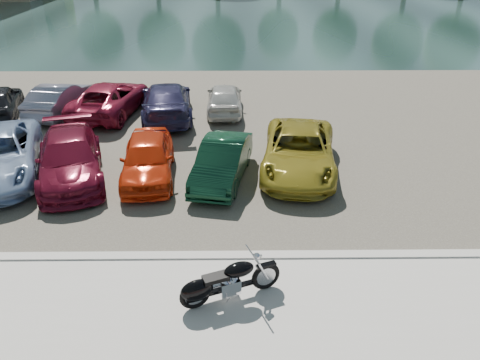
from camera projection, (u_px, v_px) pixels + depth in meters
name	position (u px, v px, depth m)	size (l,w,h in m)	color
ground	(263.00, 317.00, 9.92)	(200.00, 200.00, 0.00)	#595447
promenade	(266.00, 352.00, 9.01)	(60.00, 6.00, 0.10)	#B4B0A9
kerb	(258.00, 256.00, 11.66)	(60.00, 0.30, 0.14)	#B4B0A9
parking_lot	(249.00, 127.00, 19.64)	(60.00, 18.00, 0.04)	#474339
river	(241.00, 18.00, 45.30)	(120.00, 40.00, 0.00)	#192D2C
motorcycle	(222.00, 283.00, 10.02)	(2.23, 1.11, 1.05)	black
car_3	(70.00, 158.00, 15.17)	(1.99, 4.89, 1.42)	maroon
car_4	(148.00, 158.00, 15.23)	(1.64, 4.07, 1.39)	red
car_5	(222.00, 161.00, 15.09)	(1.38, 3.95, 1.30)	#0D321F
car_6	(299.00, 151.00, 15.66)	(2.36, 5.12, 1.42)	olive
car_9	(59.00, 99.00, 20.69)	(1.45, 4.16, 1.37)	slate
car_10	(110.00, 98.00, 20.71)	(2.34, 5.08, 1.41)	maroon
car_11	(167.00, 101.00, 20.28)	(2.10, 5.16, 1.50)	#2A284F
car_12	(225.00, 98.00, 20.91)	(1.54, 3.83, 1.31)	silver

